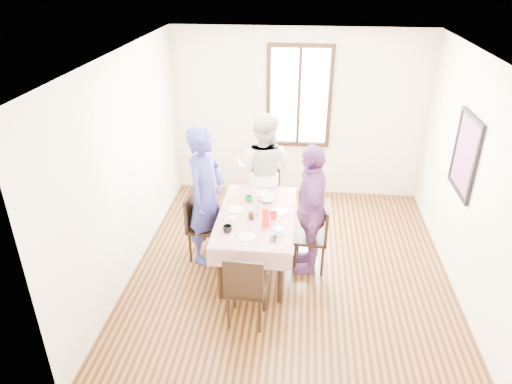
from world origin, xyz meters
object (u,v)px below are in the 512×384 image
at_px(chair_far, 264,198).
at_px(person_right, 311,209).
at_px(person_far, 264,172).
at_px(chair_left, 206,227).
at_px(dining_table, 256,241).
at_px(chair_right, 311,237).
at_px(chair_near, 247,286).
at_px(person_left, 205,196).

xyz_separation_m(chair_far, person_right, (0.67, -0.98, 0.39)).
xyz_separation_m(person_far, person_right, (0.67, -0.96, -0.03)).
height_order(chair_left, person_far, person_far).
relative_size(dining_table, chair_right, 1.63).
bearing_deg(chair_near, person_far, 93.08).
distance_m(chair_left, chair_far, 1.12).
xyz_separation_m(chair_left, chair_far, (0.68, 0.88, 0.00)).
relative_size(chair_near, person_left, 0.50).
relative_size(person_far, person_right, 1.04).
bearing_deg(dining_table, chair_right, 3.89).
height_order(chair_left, chair_near, same).
xyz_separation_m(chair_far, person_far, (0.00, -0.02, 0.42)).
bearing_deg(chair_right, chair_near, 151.44).
relative_size(dining_table, chair_near, 1.63).
xyz_separation_m(chair_near, person_left, (-0.67, 1.16, 0.46)).
height_order(chair_near, person_far, person_far).
xyz_separation_m(chair_right, person_left, (-1.35, 0.09, 0.46)).
distance_m(dining_table, chair_left, 0.70).
bearing_deg(chair_far, person_right, 129.05).
height_order(dining_table, chair_near, chair_near).
height_order(dining_table, person_right, person_right).
bearing_deg(chair_near, chair_left, 123.54).
bearing_deg(chair_near, dining_table, 93.08).
bearing_deg(person_far, chair_left, 65.37).
bearing_deg(person_far, chair_right, 139.23).
relative_size(chair_left, person_right, 0.54).
xyz_separation_m(chair_far, person_left, (-0.67, -0.88, 0.46)).
height_order(chair_far, person_right, person_right).
height_order(dining_table, chair_far, chair_far).
bearing_deg(person_right, chair_far, -146.58).
height_order(chair_right, person_far, person_far).
bearing_deg(person_right, person_far, -146.07).
bearing_deg(person_right, chair_left, -94.80).
relative_size(chair_right, chair_near, 1.00).
xyz_separation_m(chair_right, person_right, (-0.02, 0.00, 0.39)).
bearing_deg(chair_left, person_left, 94.20).
xyz_separation_m(dining_table, chair_near, (0.00, -1.02, 0.08)).
bearing_deg(chair_far, chair_right, 129.77).
distance_m(dining_table, chair_far, 1.03).
xyz_separation_m(dining_table, chair_far, (0.00, 1.02, 0.08)).
bearing_deg(person_left, chair_near, -130.77).
bearing_deg(chair_left, person_right, 90.26).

